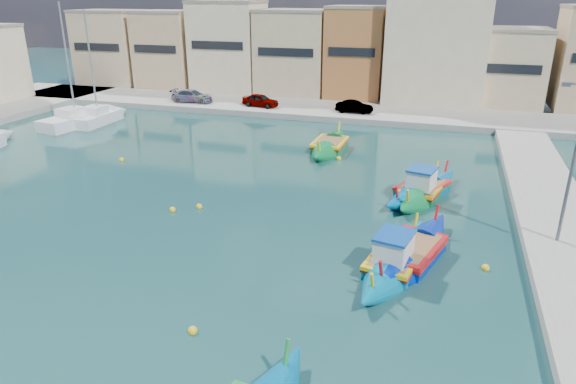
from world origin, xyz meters
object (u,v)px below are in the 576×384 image
at_px(luzzu_green, 330,146).
at_px(luzzu_blue_cabin, 422,191).
at_px(church_block, 439,25).
at_px(yacht_north, 88,118).
at_px(luzzu_cyan_mid, 422,191).
at_px(yacht_midnorth, 107,115).
at_px(luzzu_turquoise_cabin, 395,261).
at_px(quay_street_lamp, 572,164).
at_px(luzzu_blue_south, 410,254).

bearing_deg(luzzu_green, luzzu_blue_cabin, -46.53).
xyz_separation_m(church_block, yacht_north, (-30.82, -18.66, -7.94)).
relative_size(luzzu_cyan_mid, yacht_midnorth, 0.78).
bearing_deg(church_block, luzzu_green, -107.91).
bearing_deg(yacht_north, luzzu_blue_cabin, -17.81).
height_order(luzzu_turquoise_cabin, yacht_north, yacht_north).
xyz_separation_m(luzzu_cyan_mid, yacht_north, (-31.70, 9.90, 0.20)).
bearing_deg(church_block, luzzu_turquoise_cabin, -89.50).
distance_m(quay_street_lamp, luzzu_green, 19.77).
relative_size(luzzu_blue_cabin, luzzu_green, 0.98).
relative_size(luzzu_cyan_mid, luzzu_green, 0.99).
distance_m(quay_street_lamp, luzzu_turquoise_cabin, 9.13).
bearing_deg(quay_street_lamp, luzzu_green, 137.05).
relative_size(quay_street_lamp, luzzu_cyan_mid, 0.92).
relative_size(church_block, quay_street_lamp, 2.39).
height_order(church_block, luzzu_turquoise_cabin, church_block).
bearing_deg(luzzu_green, yacht_midnorth, 171.23).
bearing_deg(luzzu_green, quay_street_lamp, -42.95).
relative_size(quay_street_lamp, yacht_north, 0.68).
bearing_deg(church_block, luzzu_cyan_mid, -88.23).
distance_m(luzzu_blue_cabin, yacht_north, 33.31).
height_order(church_block, luzzu_blue_cabin, church_block).
height_order(luzzu_turquoise_cabin, luzzu_blue_south, luzzu_turquoise_cabin).
xyz_separation_m(quay_street_lamp, luzzu_cyan_mid, (-6.56, 5.44, -4.07)).
xyz_separation_m(quay_street_lamp, luzzu_turquoise_cabin, (-7.11, -4.12, -3.99)).
distance_m(church_block, luzzu_cyan_mid, 29.71).
distance_m(luzzu_blue_cabin, luzzu_cyan_mid, 0.31).
height_order(luzzu_blue_south, yacht_midnorth, yacht_midnorth).
distance_m(luzzu_turquoise_cabin, luzzu_green, 18.69).
distance_m(church_block, luzzu_blue_cabin, 29.97).
xyz_separation_m(luzzu_cyan_mid, luzzu_blue_south, (0.04, -8.57, 0.02)).
bearing_deg(luzzu_cyan_mid, luzzu_turquoise_cabin, -93.28).
bearing_deg(yacht_midnorth, luzzu_green, -8.77).
relative_size(luzzu_blue_cabin, luzzu_blue_south, 0.88).
relative_size(church_block, yacht_midnorth, 1.72).
xyz_separation_m(luzzu_turquoise_cabin, luzzu_green, (-7.06, 17.30, -0.05)).
bearing_deg(luzzu_blue_south, quay_street_lamp, 25.62).
bearing_deg(yacht_north, luzzu_green, -5.10).
xyz_separation_m(church_block, luzzu_cyan_mid, (0.88, -28.56, -8.14)).
bearing_deg(church_block, yacht_midnorth, -149.94).
xyz_separation_m(luzzu_blue_south, yacht_midnorth, (-30.72, 19.88, 0.15)).
relative_size(luzzu_turquoise_cabin, luzzu_cyan_mid, 1.06).
bearing_deg(luzzu_turquoise_cabin, yacht_north, 148.01).
height_order(yacht_north, yacht_midnorth, yacht_north).
relative_size(luzzu_turquoise_cabin, luzzu_blue_cabin, 1.07).
height_order(church_block, luzzu_blue_south, church_block).
bearing_deg(luzzu_turquoise_cabin, quay_street_lamp, 30.06).
distance_m(church_block, luzzu_blue_south, 38.02).
distance_m(luzzu_blue_cabin, yacht_midnorth, 32.82).
xyz_separation_m(luzzu_blue_cabin, yacht_north, (-31.72, 10.19, 0.11)).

